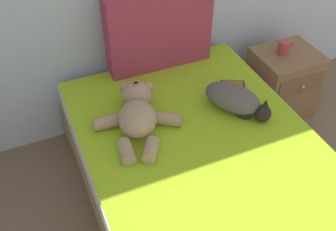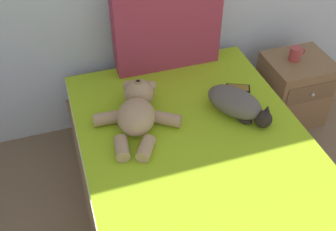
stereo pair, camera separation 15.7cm
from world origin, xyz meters
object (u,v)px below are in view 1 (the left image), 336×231
bed (209,190)px  patterned_cushion (159,29)px  cat (235,100)px  mug (284,47)px  cell_phone (233,84)px  nightstand (282,82)px  teddy_bear (137,113)px

bed → patterned_cushion: patterned_cushion is taller
cat → mug: bearing=32.7°
cat → cell_phone: bearing=62.0°
cell_phone → patterned_cushion: bearing=130.8°
bed → cell_phone: size_ratio=11.95×
nightstand → mug: mug is taller
patterned_cushion → cat: size_ratio=1.57×
cat → cell_phone: cat is taller
bed → teddy_bear: bearing=123.7°
cat → nightstand: bearing=29.6°
patterned_cushion → cell_phone: size_ratio=4.16×
bed → mug: bearing=36.9°
cell_phone → mug: bearing=21.1°
teddy_bear → mug: size_ratio=4.82×
patterned_cushion → cat: bearing=-69.0°
teddy_bear → mug: (1.20, 0.30, -0.05)m
teddy_bear → bed: bearing=-56.3°
cat → teddy_bear: bearing=169.3°
cell_phone → nightstand: size_ratio=0.32×
cat → cell_phone: 0.24m
cat → mug: cat is taller
teddy_bear → mug: 1.24m
bed → mug: (0.93, 0.70, 0.29)m
patterned_cushion → mug: (0.87, -0.19, -0.24)m
bed → cell_phone: (0.41, 0.50, 0.27)m
patterned_cushion → teddy_bear: patterned_cushion is taller
bed → mug: size_ratio=16.39×
patterned_cushion → cat: (0.23, -0.60, -0.19)m
bed → patterned_cushion: bearing=85.7°
nightstand → cell_phone: bearing=-162.5°
cat → nightstand: size_ratio=0.86×
teddy_bear → cell_phone: (0.67, 0.10, -0.07)m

